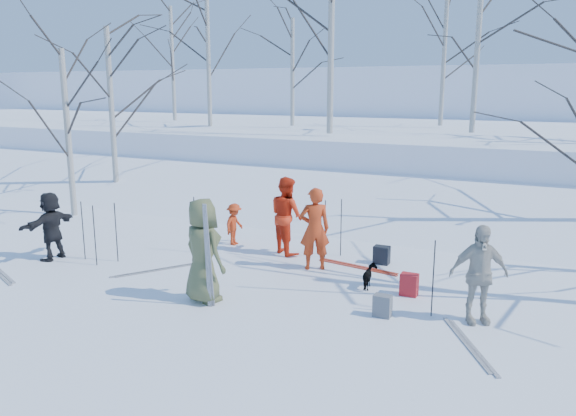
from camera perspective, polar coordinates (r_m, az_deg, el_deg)
The scene contains 35 objects.
ground at distance 11.07m, azimuth -3.46°, elevation -8.07°, with size 120.00×120.00×0.00m, color white.
snow_ramp at distance 17.23m, azimuth 8.09°, elevation -0.28°, with size 70.00×9.50×1.40m, color white.
snow_plateau at distance 26.68m, azimuth 14.91°, elevation 5.68°, with size 70.00×18.00×2.20m, color white.
far_hill at distance 47.34m, azimuth 20.13°, elevation 9.23°, with size 90.00×30.00×6.00m, color white.
skier_olive_center at distance 10.22m, azimuth -8.63°, elevation -4.30°, with size 0.93×0.61×1.91m, color #4E5432.
skier_red_north at distance 11.92m, azimuth 2.72°, elevation -2.12°, with size 0.65×0.43×1.78m, color #B73111.
skier_redor_behind at distance 13.06m, azimuth -0.13°, elevation -0.75°, with size 0.88×0.69×1.82m, color red.
skier_red_seated at distance 13.91m, azimuth -5.48°, elevation -1.64°, with size 0.67×0.38×1.04m, color #B73111.
skier_cream_east at distance 9.75m, azimuth 18.79°, elevation -6.38°, with size 0.98×0.41×1.67m, color beige.
skier_grey_west at distance 13.70m, azimuth -22.92°, elevation -1.68°, with size 1.44×0.46×1.55m, color black.
dog at distance 11.06m, azimuth 8.30°, elevation -6.93°, with size 0.25×0.55×0.46m, color black.
upright_ski_left at distance 9.87m, azimuth -8.20°, elevation -4.90°, with size 0.07×0.02×1.90m, color silver.
upright_ski_right at distance 9.87m, azimuth -8.05°, elevation -4.90°, with size 0.07×0.02×1.90m, color silver.
ski_pair_a at distance 13.34m, azimuth -27.25°, elevation -5.85°, with size 1.82×0.93×0.02m, color silver, non-canonical shape.
ski_pair_b at distance 9.16m, azimuth 17.90°, elevation -13.08°, with size 1.11×1.75×0.02m, color silver, non-canonical shape.
ski_pair_c at distance 12.35m, azimuth 7.06°, elevation -5.93°, with size 1.91×0.51×0.02m, color #A52A17, non-canonical shape.
ski_pair_d at distance 12.37m, azimuth -13.11°, elevation -6.13°, with size 1.21×1.70×0.02m, color silver, non-canonical shape.
ski_pole_a at distance 12.91m, azimuth -19.04°, elevation -2.67°, with size 0.02×0.02×1.34m, color black.
ski_pole_b at distance 12.78m, azimuth 3.78°, elevation -2.16°, with size 0.02×0.02×1.34m, color black.
ski_pole_c at distance 12.96m, azimuth 5.41°, elevation -1.99°, with size 0.02×0.02×1.34m, color black.
ski_pole_d at distance 13.34m, azimuth -9.47°, elevation -1.69°, with size 0.02×0.02×1.34m, color black.
ski_pole_e at distance 9.83m, azimuth 14.54°, elevation -6.96°, with size 0.02×0.02×1.34m, color black.
ski_pole_f at distance 13.04m, azimuth -17.06°, elevation -2.39°, with size 0.02×0.02×1.34m, color black.
ski_pole_g at distance 13.44m, azimuth -20.10°, elevation -2.18°, with size 0.02×0.02×1.34m, color black.
backpack_red at distance 10.84m, azimuth 12.20°, elevation -7.61°, with size 0.32×0.22×0.42m, color #AF1A1F.
backpack_grey at distance 9.81m, azimuth 9.57°, elevation -9.77°, with size 0.30×0.20×0.38m, color #595B61.
backpack_dark at distance 12.61m, azimuth 9.49°, elevation -4.73°, with size 0.34×0.24×0.40m, color black.
birch_plateau_a at distance 29.11m, azimuth -11.65°, elevation 14.11°, with size 4.43×4.43×5.47m, color silver, non-canonical shape.
birch_plateau_b at distance 24.60m, azimuth 0.45°, elevation 13.59°, with size 3.73×3.73×4.47m, color silver, non-canonical shape.
birch_plateau_e at distance 20.48m, azimuth 4.42°, elevation 18.00°, with size 5.81×5.81×7.44m, color silver, non-canonical shape.
birch_plateau_f at distance 25.49m, azimuth 15.55°, elevation 14.29°, with size 4.46×4.46×5.52m, color silver, non-canonical shape.
birch_plateau_g at distance 24.59m, azimuth -8.09°, elevation 14.86°, with size 4.56×4.56×5.66m, color silver, non-canonical shape.
birch_plateau_h at distance 21.80m, azimuth 18.71°, elevation 15.54°, with size 5.00×5.00×6.29m, color silver, non-canonical shape.
birch_edge_a at distance 18.01m, azimuth -21.45°, elevation 6.99°, with size 4.05×4.05×4.93m, color silver, non-canonical shape.
birch_edge_d at distance 20.60m, azimuth -17.46°, elevation 9.09°, with size 4.69×4.69×5.84m, color silver, non-canonical shape.
Camera 1 is at (5.16, -9.02, 3.83)m, focal length 35.00 mm.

